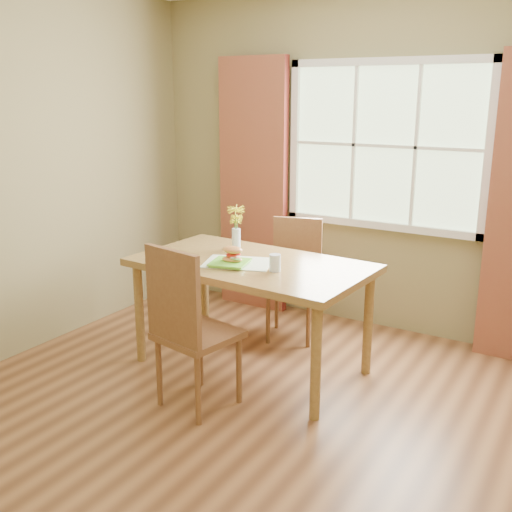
{
  "coord_description": "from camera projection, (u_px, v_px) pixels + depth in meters",
  "views": [
    {
      "loc": [
        1.59,
        -2.69,
        1.91
      ],
      "look_at": [
        -0.41,
        0.61,
        0.85
      ],
      "focal_mm": 42.0,
      "sensor_mm": 36.0,
      "label": 1
    }
  ],
  "objects": [
    {
      "name": "window",
      "position": [
        385.0,
        146.0,
        4.67
      ],
      "size": [
        1.62,
        0.06,
        1.32
      ],
      "color": "beige",
      "rests_on": "room"
    },
    {
      "name": "dining_table",
      "position": [
        251.0,
        273.0,
        4.12
      ],
      "size": [
        1.65,
        0.99,
        0.78
      ],
      "rotation": [
        0.0,
        0.0,
        -0.05
      ],
      "color": "olive",
      "rests_on": "room"
    },
    {
      "name": "curtain_left",
      "position": [
        253.0,
        187.0,
        5.27
      ],
      "size": [
        0.65,
        0.08,
        2.2
      ],
      "primitive_type": "cube",
      "color": "maroon",
      "rests_on": "room"
    },
    {
      "name": "placemat",
      "position": [
        238.0,
        263.0,
        4.06
      ],
      "size": [
        0.53,
        0.46,
        0.01
      ],
      "primitive_type": "cube",
      "rotation": [
        0.0,
        0.0,
        0.34
      ],
      "color": "beige",
      "rests_on": "dining_table"
    },
    {
      "name": "chair_far",
      "position": [
        295.0,
        273.0,
        4.76
      ],
      "size": [
        0.49,
        0.49,
        0.94
      ],
      "rotation": [
        0.0,
        0.0,
        0.3
      ],
      "color": "brown",
      "rests_on": "room"
    },
    {
      "name": "croissant_sandwich",
      "position": [
        232.0,
        254.0,
        4.01
      ],
      "size": [
        0.16,
        0.12,
        0.11
      ],
      "rotation": [
        0.0,
        0.0,
        0.1
      ],
      "color": "#D89249",
      "rests_on": "plate"
    },
    {
      "name": "plate",
      "position": [
        230.0,
        264.0,
        4.01
      ],
      "size": [
        0.29,
        0.29,
        0.01
      ],
      "primitive_type": "cube",
      "rotation": [
        0.0,
        0.0,
        0.25
      ],
      "color": "#6CD635",
      "rests_on": "placemat"
    },
    {
      "name": "chair_near",
      "position": [
        187.0,
        323.0,
        3.58
      ],
      "size": [
        0.51,
        0.51,
        1.05
      ],
      "rotation": [
        0.0,
        0.0,
        -0.18
      ],
      "color": "brown",
      "rests_on": "room"
    },
    {
      "name": "flower_vase",
      "position": [
        236.0,
        224.0,
        4.36
      ],
      "size": [
        0.13,
        0.13,
        0.33
      ],
      "color": "silver",
      "rests_on": "dining_table"
    },
    {
      "name": "room",
      "position": [
        263.0,
        201.0,
        3.16
      ],
      "size": [
        4.24,
        3.84,
        2.74
      ],
      "color": "brown",
      "rests_on": "ground"
    },
    {
      "name": "water_glass",
      "position": [
        275.0,
        263.0,
        3.87
      ],
      "size": [
        0.07,
        0.07,
        0.11
      ],
      "color": "silver",
      "rests_on": "dining_table"
    }
  ]
}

